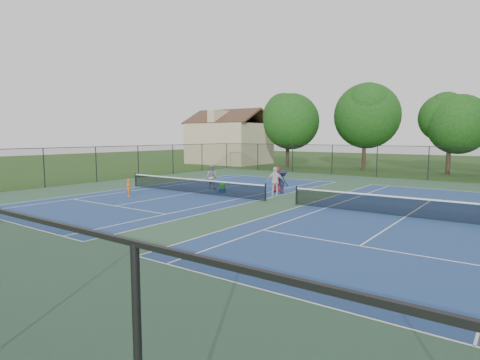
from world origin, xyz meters
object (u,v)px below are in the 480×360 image
Objects in this scene: child_player at (128,188)px; bystander_a at (275,181)px; bystander_b at (283,182)px; instructor at (212,177)px; tree_back_b at (365,112)px; tree_back_a at (288,119)px; clapboard_house at (229,142)px; ball_hopper at (222,186)px; tree_back_c at (451,120)px; bystander_c at (277,179)px; ball_crate at (222,191)px.

child_player is 9.55m from bystander_a.
bystander_a reaches higher than bystander_b.
instructor is 1.09× the size of bystander_b.
bystander_a reaches higher than child_player.
bystander_b is (2.23, -22.66, -5.77)m from tree_back_b.
tree_back_a is 4.85× the size of bystander_a.
tree_back_a is 10.47m from clapboard_house.
bystander_b is (11.23, -20.66, -5.21)m from tree_back_a.
clapboard_house is at bearing -84.73° from bystander_a.
clapboard_house is 26.87× the size of ball_hopper.
ball_hopper is at bearing -93.20° from tree_back_b.
bystander_c is (-7.55, -21.15, -4.59)m from tree_back_c.
tree_back_c reaches higher than instructor.
tree_back_c reaches higher than child_player.
tree_back_a reaches higher than bystander_b.
ball_crate is at bearing 146.03° from instructor.
tree_back_b is at bearing -58.47° from bystander_b.
tree_back_a is 5.15× the size of bystander_c.
tree_back_a is 24.09m from bystander_b.
ball_crate is at bearing 75.87° from child_player.
instructor is 5.46m from bystander_a.
tree_back_c is at bearing -81.44° from bystander_b.
tree_back_a is at bearing -78.24° from instructor.
clapboard_house is 29.66m from ball_hopper.
tree_back_b is 24.39m from bystander_a.
ball_crate is at bearing -20.75° from bystander_a.
tree_back_a is 5.08× the size of instructor.
ball_crate is at bearing -93.20° from tree_back_b.
child_player is 2.87× the size of ball_hopper.
child_player is 10.04m from bystander_c.
tree_back_b is 25.20× the size of ball_crate.
child_player is (-5.09, -29.76, -6.02)m from tree_back_b.
bystander_c is (4.70, 1.46, -0.01)m from instructor.
tree_back_a is 0.85× the size of clapboard_house.
clapboard_house is 29.50m from bystander_c.
ball_crate is (17.62, -23.73, -2.95)m from clapboard_house.
clapboard_house is (-19.00, -1.00, -3.50)m from tree_back_b.
bystander_b is at bearing 66.35° from child_player.
bystander_b is at bearing -84.38° from tree_back_b.
bystander_a is (2.21, -23.62, -5.65)m from tree_back_b.
bystander_b reaches higher than ball_hopper.
tree_back_a is 28.56m from child_player.
bystander_b reaches higher than ball_crate.
child_player is 0.64× the size of instructor.
child_player is at bearing -116.11° from tree_back_c.
tree_back_c is 4.45× the size of bystander_a.
clapboard_house reaches higher than bystander_a.
bystander_a reaches higher than ball_hopper.
clapboard_house is at bearing -58.28° from instructor.
bystander_b is (5.49, 0.94, -0.08)m from instructor.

